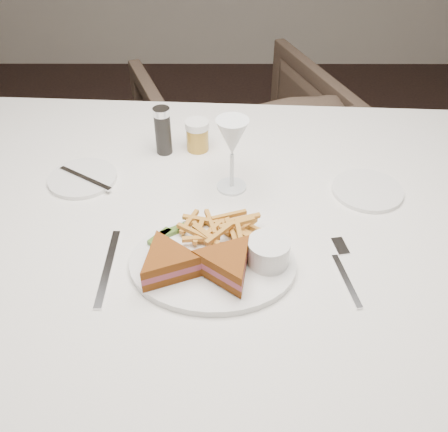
% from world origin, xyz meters
% --- Properties ---
extents(ground, '(5.00, 5.00, 0.00)m').
position_xyz_m(ground, '(0.00, 0.00, 0.00)').
color(ground, black).
rests_on(ground, ground).
extents(table, '(1.64, 1.15, 0.75)m').
position_xyz_m(table, '(-0.08, -0.09, 0.38)').
color(table, white).
rests_on(table, ground).
extents(chair_far, '(0.89, 0.86, 0.72)m').
position_xyz_m(chair_far, '(-0.03, 0.85, 0.36)').
color(chair_far, '#46362A').
rests_on(chair_far, ground).
extents(table_setting, '(0.82, 0.65, 0.18)m').
position_xyz_m(table_setting, '(-0.10, -0.14, 0.79)').
color(table_setting, white).
rests_on(table_setting, table).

